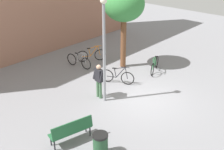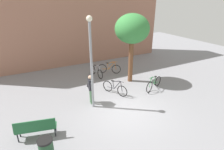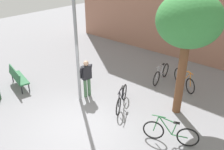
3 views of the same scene
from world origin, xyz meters
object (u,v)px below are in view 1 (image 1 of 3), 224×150
(bicycle_silver, at_px, (79,61))
(bicycle_black, at_px, (117,77))
(lamppost, at_px, (104,43))
(park_bench, at_px, (71,129))
(person_by_lamppost, at_px, (99,79))
(bicycle_green, at_px, (155,65))
(plaza_tree, at_px, (124,5))
(trash_bin, at_px, (100,145))
(bicycle_orange, at_px, (91,55))

(bicycle_silver, xyz_separation_m, bicycle_black, (-0.05, -3.01, 0.00))
(lamppost, height_order, park_bench, lamppost)
(person_by_lamppost, height_order, bicycle_green, person_by_lamppost)
(plaza_tree, bearing_deg, park_bench, -155.07)
(trash_bin, bearing_deg, bicycle_orange, 47.93)
(park_bench, height_order, bicycle_green, bicycle_green)
(lamppost, xyz_separation_m, bicycle_black, (1.70, 0.71, -2.42))
(bicycle_green, distance_m, trash_bin, 7.39)
(bicycle_green, distance_m, bicycle_black, 2.57)
(trash_bin, bearing_deg, person_by_lamppost, 45.15)
(park_bench, bearing_deg, plaza_tree, 24.93)
(park_bench, relative_size, bicycle_orange, 1.10)
(park_bench, xyz_separation_m, bicycle_orange, (5.84, 4.98, -0.16))
(park_bench, relative_size, bicycle_green, 0.98)
(park_bench, height_order, bicycle_silver, bicycle_silver)
(bicycle_orange, distance_m, trash_bin, 8.42)
(person_by_lamppost, height_order, plaza_tree, plaza_tree)
(person_by_lamppost, bearing_deg, park_bench, -152.79)
(person_by_lamppost, bearing_deg, plaza_tree, 22.91)
(bicycle_orange, relative_size, bicycle_black, 0.92)
(lamppost, distance_m, person_by_lamppost, 1.88)
(bicycle_silver, relative_size, bicycle_black, 1.09)
(plaza_tree, bearing_deg, person_by_lamppost, -157.09)
(lamppost, bearing_deg, bicycle_orange, 53.08)
(bicycle_orange, height_order, bicycle_black, same)
(bicycle_silver, bearing_deg, park_bench, -134.09)
(person_by_lamppost, bearing_deg, bicycle_green, -4.02)
(plaza_tree, xyz_separation_m, bicycle_orange, (-0.66, 1.96, -3.19))
(bicycle_green, bearing_deg, bicycle_silver, 124.08)
(bicycle_orange, relative_size, trash_bin, 1.76)
(park_bench, xyz_separation_m, bicycle_green, (7.15, 1.25, -0.16))
(park_bench, bearing_deg, lamppost, 21.11)
(person_by_lamppost, xyz_separation_m, trash_bin, (-2.79, -2.80, -0.53))
(park_bench, distance_m, bicycle_green, 7.26)
(park_bench, distance_m, bicycle_orange, 7.68)
(bicycle_green, relative_size, bicycle_black, 1.03)
(park_bench, xyz_separation_m, plaza_tree, (6.50, 3.02, 3.03))
(bicycle_black, bearing_deg, bicycle_silver, 88.97)
(person_by_lamppost, distance_m, bicycle_orange, 4.51)
(bicycle_green, bearing_deg, plaza_tree, 110.12)
(park_bench, relative_size, bicycle_black, 1.01)
(bicycle_green, xyz_separation_m, bicycle_silver, (-2.44, 3.61, -0.00))
(bicycle_black, bearing_deg, trash_bin, -144.98)
(bicycle_black, height_order, trash_bin, bicycle_black)
(bicycle_silver, distance_m, bicycle_black, 3.01)
(plaza_tree, height_order, bicycle_green, plaza_tree)
(person_by_lamppost, xyz_separation_m, park_bench, (-2.99, -1.54, -0.42))
(bicycle_orange, xyz_separation_m, bicycle_green, (1.31, -3.73, 0.00))
(bicycle_green, bearing_deg, bicycle_orange, 109.28)
(person_by_lamppost, height_order, bicycle_orange, person_by_lamppost)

